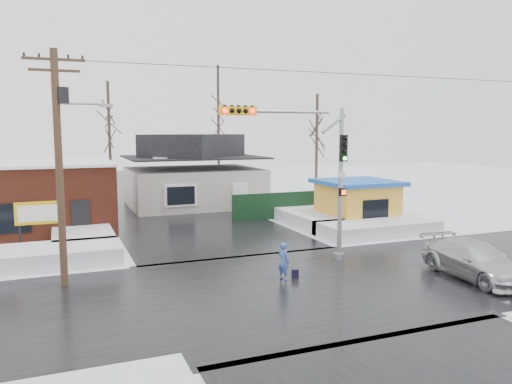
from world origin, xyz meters
name	(u,v)px	position (x,y,z in m)	size (l,w,h in m)	color
ground	(289,288)	(0.00, 0.00, 0.00)	(120.00, 120.00, 0.00)	white
road_ns	(289,288)	(0.00, 0.00, 0.01)	(10.00, 120.00, 0.02)	black
road_ew	(289,288)	(0.00, 0.00, 0.01)	(120.00, 10.00, 0.02)	black
snowbank_nw	(39,257)	(-9.00, 7.00, 0.40)	(7.00, 3.00, 0.80)	white
snowbank_ne	(378,228)	(9.00, 7.00, 0.40)	(7.00, 3.00, 0.80)	white
snowbank_nside_w	(81,232)	(-7.00, 12.00, 0.40)	(3.00, 8.00, 0.80)	white
snowbank_nside_e	(307,216)	(7.00, 12.00, 0.40)	(3.00, 8.00, 0.80)	white
traffic_signal	(311,163)	(2.43, 2.97, 4.54)	(6.05, 0.68, 7.00)	gray
utility_pole	(61,154)	(-7.93, 3.50, 5.11)	(3.15, 0.44, 9.00)	#382619
brick_building	(6,197)	(-11.00, 15.99, 2.08)	(12.20, 8.20, 4.12)	maroon
marquee_sign	(39,215)	(-9.00, 9.49, 1.92)	(2.20, 0.21, 2.55)	black
house	(194,173)	(2.00, 22.00, 2.62)	(10.40, 8.40, 5.76)	beige
kiosk	(357,202)	(9.50, 9.99, 1.46)	(4.60, 4.60, 2.88)	gold
fence	(287,205)	(6.50, 14.00, 0.90)	(8.00, 0.12, 1.80)	black
tree_far_left	(108,106)	(-4.00, 26.00, 7.95)	(3.00, 3.00, 10.00)	#332821
tree_far_mid	(218,92)	(6.00, 28.00, 9.54)	(3.00, 3.00, 12.00)	#332821
tree_far_right	(317,116)	(12.00, 20.00, 7.16)	(3.00, 3.00, 9.00)	#332821
pedestrian	(284,262)	(0.21, 1.00, 0.77)	(0.56, 0.37, 1.53)	#3D5BAC
car	(475,261)	(7.54, -1.67, 0.73)	(2.06, 5.06, 1.47)	silver
shopping_bag	(295,274)	(0.75, 1.03, 0.17)	(0.28, 0.12, 0.35)	black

